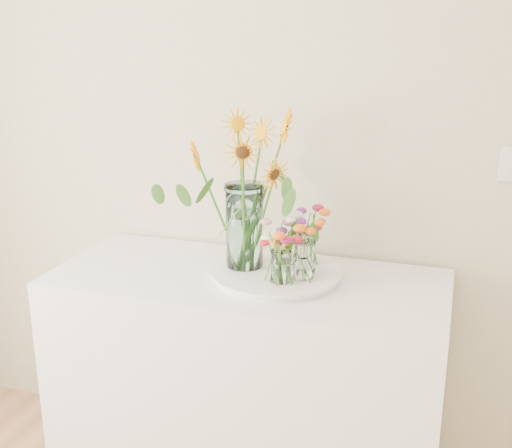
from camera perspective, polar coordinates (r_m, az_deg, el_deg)
name	(u,v)px	position (r m, az deg, el deg)	size (l,w,h in m)	color
counter	(248,388)	(2.48, -0.75, -14.36)	(1.40, 0.60, 0.90)	white
tray	(276,275)	(2.26, 1.77, -4.53)	(0.44, 0.44, 0.03)	white
mason_jar	(244,226)	(2.25, -1.03, -0.19)	(0.13, 0.13, 0.31)	silver
sunflower_bouquet	(244,190)	(2.21, -1.05, 3.06)	(0.63, 0.63, 0.57)	#FFA205
small_vase_a	(281,266)	(2.14, 2.26, -3.78)	(0.07, 0.07, 0.12)	white
wildflower_posy_a	(281,254)	(2.12, 2.27, -2.65)	(0.21, 0.21, 0.21)	orange
small_vase_b	(303,260)	(2.18, 4.17, -3.24)	(0.09, 0.09, 0.13)	white
wildflower_posy_b	(303,248)	(2.16, 4.20, -2.13)	(0.21, 0.21, 0.22)	orange
small_vase_c	(305,248)	(2.31, 4.40, -2.11)	(0.07, 0.07, 0.13)	white
wildflower_posy_c	(306,236)	(2.29, 4.43, -1.04)	(0.19, 0.19, 0.22)	orange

